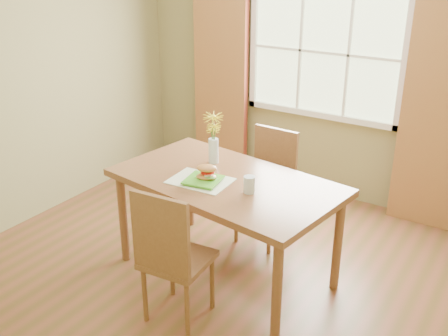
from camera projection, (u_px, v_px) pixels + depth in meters
room at (221, 116)px, 3.72m from camera, size 4.24×3.84×2.74m
window at (325, 52)px, 5.12m from camera, size 1.62×0.06×1.32m
curtain_left at (221, 80)px, 5.77m from camera, size 0.65×0.08×2.20m
curtain_right at (439, 113)px, 4.63m from camera, size 0.65×0.08×2.20m
dining_table at (226, 189)px, 4.00m from camera, size 1.84×1.20×0.84m
chair_near at (170, 253)px, 3.51m from camera, size 0.46×0.46×1.03m
chair_far at (269, 181)px, 4.62m from camera, size 0.44×0.44×1.01m
placemat at (200, 181)px, 3.92m from camera, size 0.47×0.36×0.01m
plate at (203, 181)px, 3.90m from camera, size 0.29×0.29×0.01m
croissant_sandwich at (207, 172)px, 3.89m from camera, size 0.19×0.16×0.12m
water_glass at (249, 185)px, 3.72m from camera, size 0.08×0.08×0.12m
flower_vase at (213, 133)px, 4.16m from camera, size 0.17×0.17×0.42m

